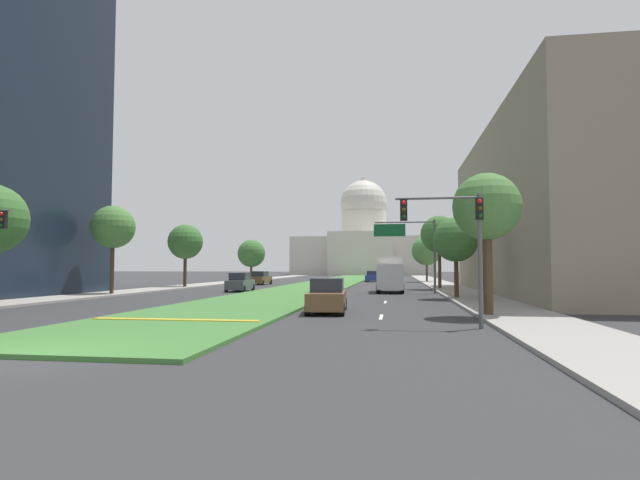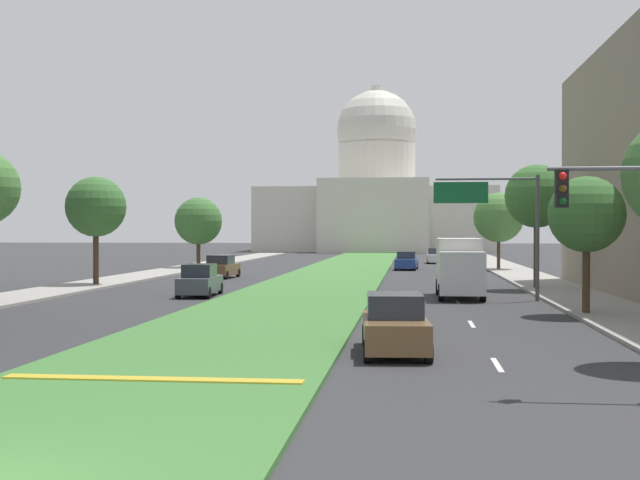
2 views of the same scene
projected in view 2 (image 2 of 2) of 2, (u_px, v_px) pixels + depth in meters
ground_plane at (346, 269)px, 77.88m from camera, size 293.45×293.45×0.00m
grass_median at (340, 272)px, 71.25m from camera, size 8.02×120.05×0.14m
median_curb_nose at (152, 379)px, 19.76m from camera, size 7.21×0.50×0.04m
lane_dashes_right at (450, 289)px, 51.50m from camera, size 0.16×57.70×0.01m
sidewalk_left at (146, 275)px, 66.24m from camera, size 4.00×120.05×0.15m
sidewalk_right at (528, 277)px, 63.00m from camera, size 4.00×120.05×0.15m
capitol_building at (376, 198)px, 143.30m from camera, size 39.67×25.42×28.39m
overhead_guide_sign at (498, 211)px, 43.20m from camera, size 5.41×0.20×6.50m
street_tree_right_mid at (586, 215)px, 35.61m from camera, size 3.26×3.26×5.96m
street_tree_left_far at (96, 207)px, 54.19m from camera, size 3.91×3.91×7.12m
street_tree_right_far at (537, 197)px, 50.83m from camera, size 3.85×3.85×7.63m
street_tree_left_distant at (198, 221)px, 78.48m from camera, size 4.44×4.44×6.69m
street_tree_right_distant at (499, 217)px, 75.02m from camera, size 4.49×4.49×7.01m
sedan_lead_stopped at (395, 325)px, 24.96m from camera, size 2.20×4.69×1.77m
sedan_midblock at (200, 281)px, 46.18m from camera, size 2.06×4.64×1.78m
sedan_distant at (221, 267)px, 63.44m from camera, size 2.17×4.30×1.75m
sedan_far_horizon at (407, 261)px, 76.49m from camera, size 2.17×4.66×1.68m
sedan_very_far at (436, 256)px, 90.95m from camera, size 1.86×4.49×1.66m
box_truck_delivery at (459, 267)px, 45.09m from camera, size 2.40×6.40×3.20m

